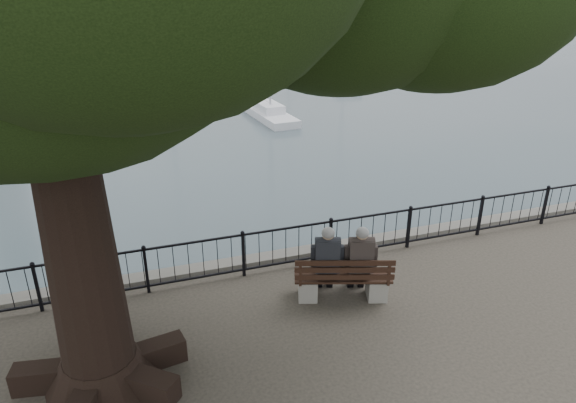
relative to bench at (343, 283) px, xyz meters
name	(u,v)px	position (x,y,z in m)	size (l,w,h in m)	color
harbor	(281,276)	(-0.65, 1.96, -0.85)	(260.00, 260.00, 1.20)	#565350
railing	(288,245)	(-0.65, 1.46, 0.21)	(22.06, 0.06, 1.00)	black
bench	(343,283)	(0.00, 0.00, 0.00)	(1.99, 1.14, 1.01)	slate
person_left	(326,263)	(-0.27, 0.21, 0.38)	(0.63, 0.87, 1.60)	black
person_right	(359,263)	(0.34, 0.00, 0.38)	(0.63, 0.87, 1.60)	black
lion_monument	(158,31)	(1.35, 48.90, 0.79)	(5.78, 5.78, 8.58)	#565350
sailboat_a	(40,141)	(-7.19, 16.39, -1.02)	(1.67, 5.88, 11.79)	white
sailboat_b	(169,103)	(-0.84, 22.30, -0.99)	(3.31, 5.93, 12.60)	white
sailboat_c	(269,112)	(4.01, 18.38, -1.03)	(1.88, 5.40, 10.90)	white
sailboat_d	(341,81)	(11.63, 25.82, -1.06)	(3.16, 6.41, 10.41)	white
sailboat_g	(288,70)	(9.55, 31.61, -1.05)	(2.55, 5.27, 9.69)	white
sailboat_h	(98,67)	(-4.77, 38.02, -1.00)	(2.62, 5.95, 12.34)	white
far_shore	(285,0)	(24.90, 78.42, 2.65)	(30.00, 8.60, 9.18)	#2F2C26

